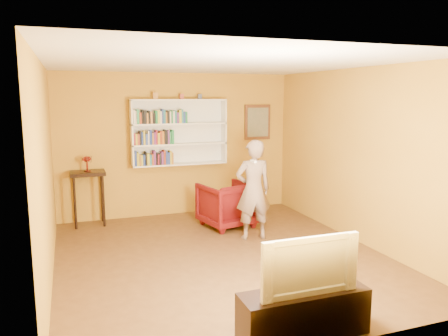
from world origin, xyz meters
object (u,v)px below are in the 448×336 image
Objects in this scene: console_table at (88,181)px; ruby_lustre at (87,160)px; person at (253,190)px; tv_cabinet at (303,313)px; bookshelf at (179,132)px; television at (305,263)px; armchair at (227,204)px.

ruby_lustre is at bearing -21.80° from console_table.
person reaches higher than tv_cabinet.
bookshelf reaches higher than tv_cabinet.
television is (1.73, -4.50, -0.07)m from console_table.
console_table is 0.99× the size of television.
television reaches higher than console_table.
person is (2.43, -1.67, -0.00)m from console_table.
armchair reaches higher than tv_cabinet.
person reaches higher than television.
armchair is 0.68× the size of tv_cabinet.
ruby_lustre is 4.91m from tv_cabinet.
tv_cabinet is at bearing 68.82° from armchair.
console_table is 2.95m from person.
armchair is 0.54× the size of person.
person is (0.16, -0.78, 0.41)m from armchair.
console_table is at bearing 111.00° from tv_cabinet.
television is at bearing -89.48° from bookshelf.
bookshelf is 1.43× the size of tv_cabinet.
tv_cabinet is (1.73, -4.50, -0.58)m from console_table.
bookshelf is at bearing 5.41° from console_table.
television is at bearing 180.00° from tv_cabinet.
console_table is 4.85m from tv_cabinet.
ruby_lustre is at bearing -30.12° from person.
ruby_lustre is 4.84m from television.
person is 2.97m from tv_cabinet.
television reaches higher than armchair.
person is at bearing -34.46° from console_table.
console_table is at bearing -174.59° from bookshelf.
television is at bearing -69.00° from console_table.
television is (-0.55, -3.61, 0.34)m from armchair.
tv_cabinet is at bearing -69.00° from ruby_lustre.
armchair is (2.28, -0.89, -0.41)m from console_table.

